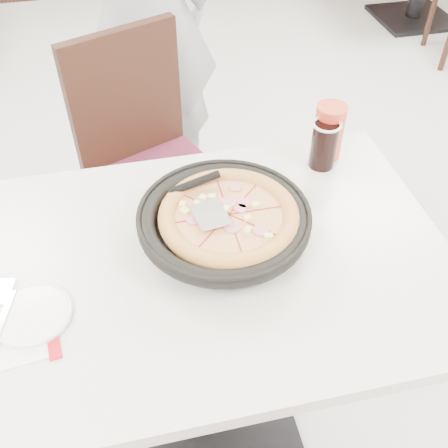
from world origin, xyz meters
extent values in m
plane|color=#B5B5B0|center=(0.00, 0.00, 0.00)|extent=(7.00, 7.00, 0.00)
cylinder|color=black|center=(-0.22, -0.27, 0.77)|extent=(0.13, 0.13, 0.04)
cylinder|color=black|center=(-0.18, -0.24, 0.79)|extent=(0.36, 0.36, 0.01)
cylinder|color=#D29147|center=(-0.17, -0.24, 0.81)|extent=(0.31, 0.31, 0.02)
cube|color=white|center=(-0.21, -0.25, 0.84)|extent=(0.09, 0.10, 0.00)
cube|color=white|center=(-0.66, -0.41, 0.75)|extent=(0.19, 0.19, 0.00)
cylinder|color=white|center=(-0.62, -0.38, 0.76)|extent=(0.16, 0.16, 0.01)
cube|color=white|center=(-0.68, -0.38, 0.77)|extent=(0.05, 0.15, 0.00)
cylinder|color=black|center=(0.15, -0.01, 0.81)|extent=(0.07, 0.07, 0.13)
cylinder|color=red|center=(0.18, 0.03, 0.83)|extent=(0.09, 0.09, 0.16)
imported|color=#A8A9AD|center=(-0.24, 0.98, 0.84)|extent=(0.66, 0.47, 1.68)
camera|label=1|loc=(-0.38, -1.11, 1.66)|focal=42.00mm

